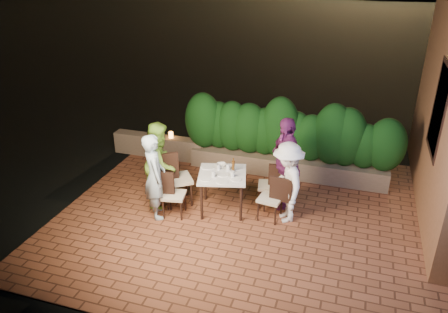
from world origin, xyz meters
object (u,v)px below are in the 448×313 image
at_px(bowl, 221,165).
at_px(parapet_lamp, 171,135).
at_px(chair_right_front, 270,197).
at_px(beer_bottle, 233,165).
at_px(dining_table, 222,192).
at_px(chair_left_back, 178,178).
at_px(chair_right_back, 269,184).
at_px(chair_left_front, 174,194).
at_px(diner_blue, 155,176).
at_px(diner_purple, 285,163).
at_px(diner_white, 287,183).
at_px(diner_green, 160,163).

bearing_deg(bowl, parapet_lamp, 138.54).
bearing_deg(chair_right_front, bowl, -9.54).
bearing_deg(chair_right_front, beer_bottle, -3.52).
bearing_deg(dining_table, chair_left_back, -179.55).
height_order(dining_table, parapet_lamp, dining_table).
bearing_deg(chair_right_back, chair_left_front, 18.87).
bearing_deg(diner_blue, chair_right_back, -97.82).
xyz_separation_m(bowl, diner_blue, (-0.96, -0.84, 0.02)).
bearing_deg(diner_blue, diner_purple, -98.80).
distance_m(chair_right_back, diner_white, 0.65).
height_order(chair_right_front, diner_green, diner_green).
height_order(dining_table, chair_left_front, chair_left_front).
distance_m(dining_table, chair_left_back, 0.89).
bearing_deg(chair_left_front, chair_left_back, 93.02).
relative_size(chair_left_front, diner_green, 0.53).
bearing_deg(beer_bottle, chair_left_back, -172.48).
distance_m(bowl, chair_left_front, 1.05).
relative_size(dining_table, diner_purple, 0.48).
relative_size(bowl, diner_purple, 0.10).
xyz_separation_m(chair_right_back, diner_blue, (-1.85, -0.98, 0.37)).
xyz_separation_m(beer_bottle, diner_white, (1.01, -0.09, -0.15)).
xyz_separation_m(chair_left_back, chair_right_front, (1.77, -0.01, -0.10)).
relative_size(beer_bottle, chair_left_front, 0.33).
relative_size(diner_green, parapet_lamp, 11.54).
distance_m(dining_table, beer_bottle, 0.56).
relative_size(chair_left_back, diner_green, 0.66).
xyz_separation_m(chair_right_front, parapet_lamp, (-2.72, 1.83, 0.14)).
height_order(chair_left_front, diner_green, diner_green).
relative_size(diner_blue, diner_purple, 0.91).
relative_size(chair_right_back, diner_white, 0.58).
bearing_deg(parapet_lamp, chair_right_back, -27.76).
relative_size(diner_green, diner_white, 1.09).
xyz_separation_m(chair_left_front, chair_left_back, (-0.10, 0.42, 0.10)).
bearing_deg(chair_right_back, bowl, -1.57).
relative_size(chair_left_front, diner_white, 0.58).
relative_size(bowl, diner_blue, 0.11).
bearing_deg(diner_purple, chair_left_front, -96.68).
xyz_separation_m(diner_purple, parapet_lamp, (-2.85, 1.27, -0.31)).
bearing_deg(beer_bottle, diner_purple, 24.85).
bearing_deg(diner_white, chair_left_front, -101.38).
xyz_separation_m(chair_left_front, diner_white, (1.95, 0.47, 0.32)).
height_order(bowl, chair_left_front, chair_left_front).
distance_m(dining_table, chair_left_front, 0.89).
bearing_deg(bowl, chair_left_front, -132.11).
bearing_deg(diner_blue, parapet_lamp, -18.09).
bearing_deg(diner_green, diner_blue, 179.44).
xyz_separation_m(bowl, chair_right_front, (1.02, -0.32, -0.34)).
relative_size(chair_left_front, chair_right_front, 1.00).
relative_size(chair_right_front, diner_blue, 0.54).
distance_m(bowl, diner_blue, 1.27).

